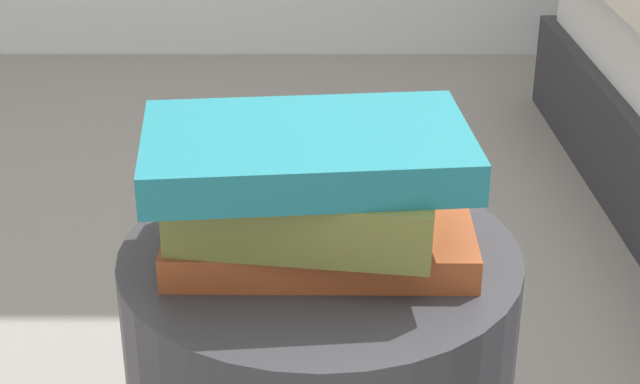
# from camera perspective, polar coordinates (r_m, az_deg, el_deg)

# --- Properties ---
(book_rust) EXTENTS (0.29, 0.16, 0.03)m
(book_rust) POSITION_cam_1_polar(r_m,az_deg,el_deg) (0.98, 0.03, -2.52)
(book_rust) COLOR #994723
(book_rust) RESTS_ON side_table
(book_olive) EXTENTS (0.26, 0.20, 0.06)m
(book_olive) POSITION_cam_1_polar(r_m,az_deg,el_deg) (0.96, -0.66, -0.19)
(book_olive) COLOR olive
(book_olive) RESTS_ON book_rust
(book_teal) EXTENTS (0.31, 0.20, 0.04)m
(book_teal) POSITION_cam_1_polar(r_m,az_deg,el_deg) (0.93, -0.73, 2.28)
(book_teal) COLOR #1E727F
(book_teal) RESTS_ON book_olive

